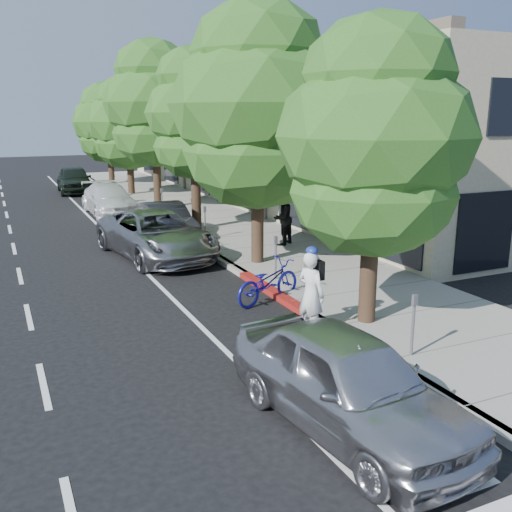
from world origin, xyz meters
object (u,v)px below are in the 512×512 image
street_tree_3 (154,105)px  dark_sedan (166,221)px  street_tree_4 (128,123)px  street_tree_2 (194,116)px  street_tree_0 (375,141)px  bicycle (268,282)px  street_tree_5 (109,123)px  pedestrian (282,218)px  street_tree_1 (258,108)px  near_car_a (348,382)px  cyclist (311,294)px  dark_suv_far (74,180)px  white_pickup (109,200)px  silver_suv (156,235)px

street_tree_3 → dark_sedan: bearing=-102.6°
street_tree_4 → street_tree_2: bearing=-90.0°
street_tree_0 → street_tree_4: size_ratio=0.98×
bicycle → street_tree_0: bearing=-172.0°
street_tree_5 → pedestrian: (1.86, -22.11, -3.06)m
street_tree_1 → near_car_a: street_tree_1 is taller
dark_sedan → bicycle: bearing=-89.5°
street_tree_5 → street_tree_1: bearing=-90.0°
street_tree_5 → street_tree_4: bearing=-90.0°
bicycle → street_tree_1: bearing=-39.6°
street_tree_0 → pedestrian: (1.86, 7.89, -3.10)m
street_tree_1 → cyclist: 7.30m
dark_suv_far → street_tree_2: bearing=-76.5°
street_tree_2 → white_pickup: bearing=112.2°
dark_sedan → pedestrian: pedestrian is taller
street_tree_0 → street_tree_1: bearing=90.0°
street_tree_4 → dark_sedan: (-1.49, -12.64, -3.58)m
street_tree_3 → bicycle: (-1.30, -15.45, -4.67)m
street_tree_1 → bicycle: size_ratio=3.86×
silver_suv → near_car_a: bearing=-98.9°
street_tree_4 → white_pickup: street_tree_4 is taller
silver_suv → near_car_a: silver_suv is taller
pedestrian → dark_sedan: bearing=-79.0°
street_tree_5 → street_tree_2: bearing=-90.0°
street_tree_3 → dark_sedan: size_ratio=1.97×
street_tree_0 → dark_suv_far: bearing=96.1°
pedestrian → street_tree_0: bearing=43.7°
pedestrian → dark_suv_far: bearing=-109.1°
street_tree_3 → cyclist: (-1.45, -17.91, -4.27)m
cyclist → near_car_a: size_ratio=0.41×
dark_sedan → dark_suv_far: bearing=94.4°
street_tree_2 → cyclist: 12.58m
street_tree_0 → street_tree_4: bearing=90.0°
street_tree_1 → silver_suv: size_ratio=1.44×
street_tree_1 → street_tree_5: (0.00, 24.00, -0.79)m
street_tree_3 → silver_suv: bearing=-105.6°
street_tree_1 → street_tree_3: 12.00m
street_tree_0 → street_tree_3: street_tree_3 is taller
cyclist → white_pickup: (-0.99, 17.91, -0.23)m
street_tree_3 → street_tree_5: 12.04m
cyclist → dark_sedan: (-0.04, 11.26, -0.26)m
street_tree_4 → bicycle: 21.81m
dark_suv_far → pedestrian: size_ratio=2.45×
near_car_a → white_pickup: bearing=82.4°
street_tree_4 → dark_suv_far: (-2.90, 3.02, -3.45)m
street_tree_1 → dark_suv_far: bearing=97.8°
street_tree_3 → near_car_a: street_tree_3 is taller
street_tree_3 → pedestrian: bearing=-79.6°
street_tree_4 → silver_suv: size_ratio=1.24×
dark_suv_far → street_tree_4: bearing=-43.6°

